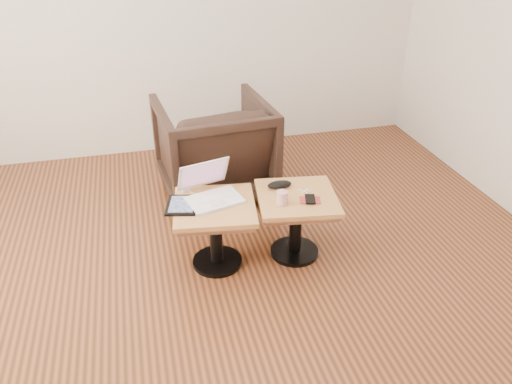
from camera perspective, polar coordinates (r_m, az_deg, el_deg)
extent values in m
cube|color=#3F2613|center=(2.96, -3.18, -12.66)|extent=(4.50, 4.50, 0.01)
cylinder|color=black|center=(3.25, -4.44, -7.89)|extent=(0.32, 0.32, 0.03)
cylinder|color=black|center=(3.13, -4.59, -4.91)|extent=(0.08, 0.08, 0.38)
cube|color=brown|center=(3.04, -4.72, -2.21)|extent=(0.51, 0.51, 0.04)
cube|color=#A27844|center=(3.02, -4.74, -1.67)|extent=(0.55, 0.55, 0.03)
cylinder|color=black|center=(3.34, 4.40, -6.77)|extent=(0.32, 0.32, 0.03)
cylinder|color=black|center=(3.22, 4.54, -3.83)|extent=(0.08, 0.08, 0.38)
cube|color=brown|center=(3.13, 4.67, -1.17)|extent=(0.51, 0.51, 0.04)
cube|color=#A27844|center=(3.11, 4.69, -0.65)|extent=(0.55, 0.55, 0.03)
cube|color=white|center=(3.04, -4.78, -0.93)|extent=(0.37, 0.30, 0.02)
cube|color=silver|center=(3.06, -5.06, -0.49)|extent=(0.28, 0.17, 0.00)
cube|color=silver|center=(2.98, -4.28, -1.32)|extent=(0.10, 0.08, 0.00)
cube|color=white|center=(3.11, -6.06, 2.07)|extent=(0.34, 0.17, 0.20)
cube|color=#A1242C|center=(3.11, -6.06, 2.07)|extent=(0.29, 0.14, 0.17)
cube|color=black|center=(3.01, -8.46, -1.50)|extent=(0.23, 0.26, 0.02)
cube|color=#191E38|center=(3.01, -8.47, -1.36)|extent=(0.18, 0.22, 0.00)
cube|color=white|center=(3.17, -8.07, 0.41)|extent=(0.05, 0.05, 0.03)
ellipsoid|color=black|center=(3.17, 2.70, 0.85)|extent=(0.16, 0.07, 0.05)
cylinder|color=#D3546C|center=(2.98, 3.01, -0.69)|extent=(0.08, 0.08, 0.09)
sphere|color=white|center=(3.14, 5.56, 0.12)|extent=(0.01, 0.01, 0.01)
sphere|color=white|center=(3.16, 5.81, 0.29)|extent=(0.01, 0.01, 0.01)
sphere|color=white|center=(3.15, 5.20, 0.26)|extent=(0.01, 0.01, 0.01)
sphere|color=white|center=(3.14, 6.12, 0.10)|extent=(0.01, 0.01, 0.01)
sphere|color=white|center=(3.13, 5.32, -0.05)|extent=(0.01, 0.01, 0.01)
sphere|color=white|center=(3.13, 5.79, -0.08)|extent=(0.01, 0.01, 0.01)
cylinder|color=white|center=(3.15, 5.56, 0.04)|extent=(0.07, 0.04, 0.00)
cube|color=maroon|center=(3.06, 6.20, -0.94)|extent=(0.15, 0.12, 0.01)
cube|color=black|center=(3.05, 6.21, -0.81)|extent=(0.09, 0.12, 0.01)
imported|color=black|center=(3.88, -4.79, 5.07)|extent=(0.89, 0.91, 0.76)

